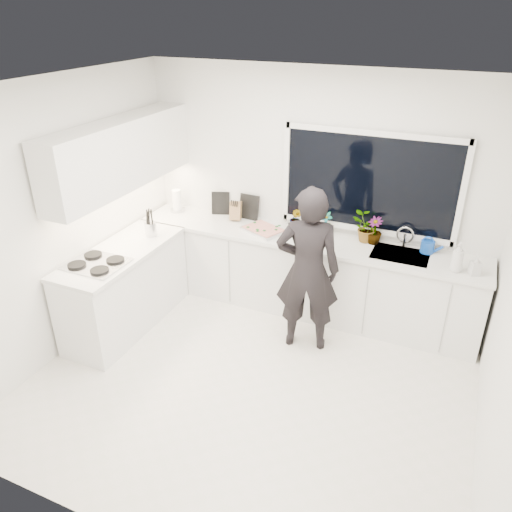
% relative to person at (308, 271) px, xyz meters
% --- Properties ---
extents(floor, '(4.00, 3.50, 0.02)m').
position_rel_person_xyz_m(floor, '(-0.26, -0.80, -0.89)').
color(floor, beige).
rests_on(floor, ground).
extents(wall_back, '(4.00, 0.02, 2.70)m').
position_rel_person_xyz_m(wall_back, '(-0.26, 0.96, 0.47)').
color(wall_back, white).
rests_on(wall_back, ground).
extents(wall_left, '(0.02, 3.50, 2.70)m').
position_rel_person_xyz_m(wall_left, '(-2.27, -0.80, 0.47)').
color(wall_left, white).
rests_on(wall_left, ground).
extents(ceiling, '(4.00, 3.50, 0.02)m').
position_rel_person_xyz_m(ceiling, '(-0.26, -0.80, 1.83)').
color(ceiling, white).
rests_on(ceiling, wall_back).
extents(window, '(1.80, 0.02, 1.00)m').
position_rel_person_xyz_m(window, '(0.34, 0.93, 0.67)').
color(window, black).
rests_on(window, wall_back).
extents(base_cabinets_back, '(3.92, 0.58, 0.88)m').
position_rel_person_xyz_m(base_cabinets_back, '(-0.26, 0.65, -0.44)').
color(base_cabinets_back, white).
rests_on(base_cabinets_back, floor).
extents(base_cabinets_left, '(0.58, 1.60, 0.88)m').
position_rel_person_xyz_m(base_cabinets_left, '(-1.93, -0.45, -0.44)').
color(base_cabinets_left, white).
rests_on(base_cabinets_left, floor).
extents(countertop_back, '(3.94, 0.62, 0.04)m').
position_rel_person_xyz_m(countertop_back, '(-0.26, 0.64, 0.02)').
color(countertop_back, silver).
rests_on(countertop_back, base_cabinets_back).
extents(countertop_left, '(0.62, 1.60, 0.04)m').
position_rel_person_xyz_m(countertop_left, '(-1.93, -0.45, 0.02)').
color(countertop_left, silver).
rests_on(countertop_left, base_cabinets_left).
extents(upper_cabinets, '(0.34, 2.10, 0.70)m').
position_rel_person_xyz_m(upper_cabinets, '(-2.05, -0.10, 0.97)').
color(upper_cabinets, white).
rests_on(upper_cabinets, wall_left).
extents(sink, '(0.58, 0.42, 0.14)m').
position_rel_person_xyz_m(sink, '(0.79, 0.65, -0.01)').
color(sink, silver).
rests_on(sink, countertop_back).
extents(faucet, '(0.03, 0.03, 0.22)m').
position_rel_person_xyz_m(faucet, '(0.79, 0.85, 0.15)').
color(faucet, silver).
rests_on(faucet, countertop_back).
extents(stovetop, '(0.56, 0.48, 0.03)m').
position_rel_person_xyz_m(stovetop, '(-1.95, -0.80, 0.06)').
color(stovetop, black).
rests_on(stovetop, countertop_left).
extents(person, '(0.73, 0.57, 1.76)m').
position_rel_person_xyz_m(person, '(0.00, 0.00, 0.00)').
color(person, black).
rests_on(person, floor).
extents(pizza_tray, '(0.55, 0.49, 0.03)m').
position_rel_person_xyz_m(pizza_tray, '(-0.74, 0.62, 0.06)').
color(pizza_tray, silver).
rests_on(pizza_tray, countertop_back).
extents(pizza, '(0.50, 0.44, 0.01)m').
position_rel_person_xyz_m(pizza, '(-0.74, 0.62, 0.07)').
color(pizza, '#AE171C').
rests_on(pizza, pizza_tray).
extents(watering_can, '(0.17, 0.17, 0.13)m').
position_rel_person_xyz_m(watering_can, '(1.03, 0.81, 0.11)').
color(watering_can, '#1142A8').
rests_on(watering_can, countertop_back).
extents(paper_towel_roll, '(0.14, 0.14, 0.26)m').
position_rel_person_xyz_m(paper_towel_roll, '(-1.96, 0.75, 0.17)').
color(paper_towel_roll, white).
rests_on(paper_towel_roll, countertop_back).
extents(knife_block, '(0.15, 0.13, 0.22)m').
position_rel_person_xyz_m(knife_block, '(-1.17, 0.79, 0.15)').
color(knife_block, olive).
rests_on(knife_block, countertop_back).
extents(utensil_crock, '(0.14, 0.14, 0.16)m').
position_rel_person_xyz_m(utensil_crock, '(-1.84, 0.00, 0.12)').
color(utensil_crock, silver).
rests_on(utensil_crock, countertop_left).
extents(picture_frame_large, '(0.21, 0.10, 0.28)m').
position_rel_person_xyz_m(picture_frame_large, '(-1.42, 0.89, 0.18)').
color(picture_frame_large, black).
rests_on(picture_frame_large, countertop_back).
extents(picture_frame_small, '(0.25, 0.04, 0.30)m').
position_rel_person_xyz_m(picture_frame_small, '(-1.04, 0.89, 0.19)').
color(picture_frame_small, black).
rests_on(picture_frame_small, countertop_back).
extents(herb_plants, '(1.07, 0.29, 0.32)m').
position_rel_person_xyz_m(herb_plants, '(0.26, 0.81, 0.19)').
color(herb_plants, '#26662D').
rests_on(herb_plants, countertop_back).
extents(soap_bottles, '(0.30, 0.14, 0.30)m').
position_rel_person_xyz_m(soap_bottles, '(1.39, 0.50, 0.18)').
color(soap_bottles, '#D8BF66').
rests_on(soap_bottles, countertop_back).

